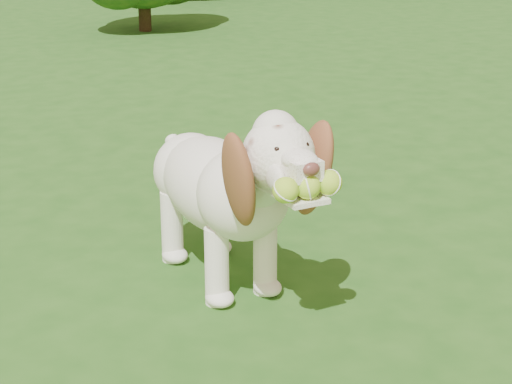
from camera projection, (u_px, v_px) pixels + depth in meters
name	position (u px, v px, depth m)	size (l,w,h in m)	color
ground	(169.00, 315.00, 3.20)	(80.00, 80.00, 0.00)	#1F4D16
dog	(226.00, 184.00, 3.30)	(0.43, 1.24, 0.81)	white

